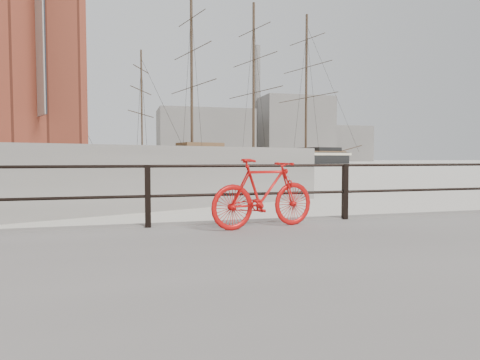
{
  "coord_description": "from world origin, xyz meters",
  "views": [
    {
      "loc": [
        -7.36,
        -7.09,
        1.47
      ],
      "look_at": [
        -5.02,
        1.5,
        1.0
      ],
      "focal_mm": 32.0,
      "sensor_mm": 36.0,
      "label": 1
    }
  ],
  "objects": [
    {
      "name": "schooner_mid",
      "position": [
        -10.58,
        77.47,
        0.0
      ],
      "size": [
        33.92,
        24.07,
        22.26
      ],
      "primitive_type": null,
      "rotation": [
        0.0,
        0.0,
        -0.39
      ],
      "color": "beige",
      "rests_on": "ground"
    },
    {
      "name": "bicycle",
      "position": [
        -5.22,
        -0.68,
        0.9
      ],
      "size": [
        1.84,
        0.67,
        1.1
      ],
      "primitive_type": "imported",
      "rotation": [
        0.0,
        0.0,
        0.22
      ],
      "color": "red",
      "rests_on": "promenade"
    },
    {
      "name": "industrial_east",
      "position": [
        78.0,
        150.0,
        7.0
      ],
      "size": [
        20.0,
        16.0,
        14.0
      ],
      "primitive_type": "cube",
      "color": "gray",
      "rests_on": "ground"
    },
    {
      "name": "industrial_mid",
      "position": [
        55.0,
        145.0,
        12.0
      ],
      "size": [
        26.0,
        20.0,
        24.0
      ],
      "primitive_type": "cube",
      "color": "gray",
      "rests_on": "ground"
    },
    {
      "name": "schooner_left",
      "position": [
        -24.7,
        67.02,
        0.0
      ],
      "size": [
        27.31,
        13.69,
        20.01
      ],
      "primitive_type": null,
      "rotation": [
        0.0,
        0.0,
        -0.06
      ],
      "color": "beige",
      "rests_on": "ground"
    },
    {
      "name": "industrial_west",
      "position": [
        20.0,
        140.0,
        9.0
      ],
      "size": [
        32.0,
        18.0,
        18.0
      ],
      "primitive_type": "cube",
      "color": "gray",
      "rests_on": "ground"
    },
    {
      "name": "smokestack",
      "position": [
        42.0,
        150.0,
        22.0
      ],
      "size": [
        2.8,
        2.8,
        44.0
      ],
      "primitive_type": "cylinder",
      "color": "gray",
      "rests_on": "ground"
    },
    {
      "name": "barque_black",
      "position": [
        20.61,
        84.21,
        0.0
      ],
      "size": [
        69.33,
        38.72,
        36.9
      ],
      "primitive_type": null,
      "rotation": [
        0.0,
        0.0,
        0.28
      ],
      "color": "black",
      "rests_on": "ground"
    }
  ]
}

